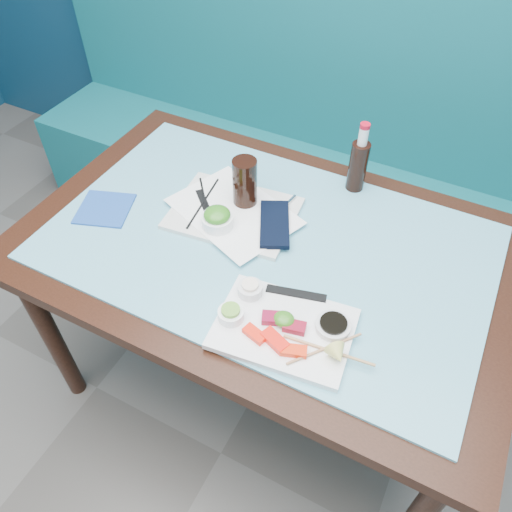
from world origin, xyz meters
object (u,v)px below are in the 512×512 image
at_px(dining_table, 267,263).
at_px(blue_napkin, 105,209).
at_px(sashimi_plate, 284,329).
at_px(seaweed_bowl, 218,221).
at_px(serving_tray, 234,213).
at_px(cola_bottle_body, 358,167).
at_px(booth_bench, 350,183).
at_px(cola_glass, 245,182).

distance_m(dining_table, blue_napkin, 0.51).
bearing_deg(dining_table, sashimi_plate, -56.10).
distance_m(sashimi_plate, seaweed_bowl, 0.40).
bearing_deg(blue_napkin, serving_tray, 23.67).
distance_m(dining_table, serving_tray, 0.18).
xyz_separation_m(sashimi_plate, cola_bottle_body, (-0.03, 0.60, 0.07)).
height_order(booth_bench, sashimi_plate, booth_bench).
bearing_deg(dining_table, blue_napkin, -168.27).
distance_m(serving_tray, seaweed_bowl, 0.08).
height_order(serving_tray, blue_napkin, serving_tray).
distance_m(booth_bench, cola_bottle_body, 0.69).
height_order(dining_table, cola_glass, cola_glass).
bearing_deg(booth_bench, cola_bottle_body, -74.58).
distance_m(sashimi_plate, blue_napkin, 0.68).
xyz_separation_m(dining_table, serving_tray, (-0.14, 0.05, 0.10)).
xyz_separation_m(dining_table, cola_glass, (-0.13, 0.11, 0.18)).
relative_size(booth_bench, sashimi_plate, 9.24).
bearing_deg(sashimi_plate, serving_tray, 128.46).
bearing_deg(blue_napkin, cola_bottle_body, 35.10).
bearing_deg(serving_tray, dining_table, -27.36).
bearing_deg(cola_bottle_body, sashimi_plate, -86.78).
relative_size(cola_bottle_body, blue_napkin, 1.05).
bearing_deg(cola_glass, blue_napkin, -150.05).
distance_m(booth_bench, dining_table, 0.89).
xyz_separation_m(serving_tray, cola_glass, (0.01, 0.05, 0.08)).
bearing_deg(cola_bottle_body, cola_glass, -138.70).
distance_m(cola_bottle_body, blue_napkin, 0.78).
bearing_deg(blue_napkin, seaweed_bowl, 13.23).
relative_size(serving_tray, cola_bottle_body, 2.24).
relative_size(sashimi_plate, seaweed_bowl, 3.55).
distance_m(cola_glass, cola_bottle_body, 0.35).
distance_m(booth_bench, sashimi_plate, 1.17).
distance_m(seaweed_bowl, cola_bottle_body, 0.46).
bearing_deg(cola_bottle_body, booth_bench, 105.42).
height_order(booth_bench, serving_tray, booth_bench).
distance_m(sashimi_plate, serving_tray, 0.44).
relative_size(sashimi_plate, cola_glass, 2.17).
distance_m(cola_glass, blue_napkin, 0.43).
relative_size(sashimi_plate, cola_bottle_body, 2.02).
xyz_separation_m(cola_glass, cola_bottle_body, (0.27, 0.23, -0.01)).
distance_m(seaweed_bowl, blue_napkin, 0.36).
relative_size(dining_table, serving_tray, 3.88).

